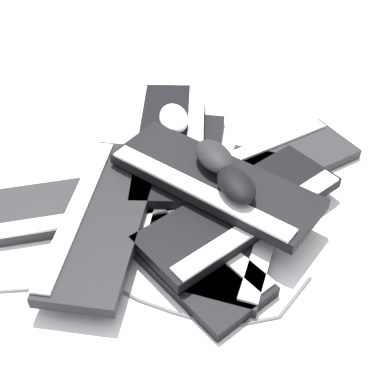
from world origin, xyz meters
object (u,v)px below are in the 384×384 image
at_px(keyboard_3, 245,219).
at_px(keyboard_7, 104,216).
at_px(keyboard_8, 214,181).
at_px(mouse_0, 214,156).
at_px(keyboard_5, 242,211).
at_px(keyboard_6, 172,139).
at_px(keyboard_0, 181,173).
at_px(keyboard_2, 172,241).
at_px(keyboard_4, 265,167).
at_px(mouse_1, 236,185).
at_px(mouse_3, 174,118).
at_px(keyboard_1, 99,203).
at_px(mouse_2, 160,118).

height_order(keyboard_3, keyboard_7, keyboard_7).
xyz_separation_m(keyboard_8, mouse_0, (0.03, -0.01, 0.04)).
relative_size(keyboard_5, keyboard_6, 0.99).
bearing_deg(keyboard_0, mouse_0, -139.19).
height_order(keyboard_5, keyboard_8, keyboard_8).
bearing_deg(keyboard_8, keyboard_5, -144.92).
distance_m(keyboard_2, mouse_0, 0.19).
bearing_deg(keyboard_3, keyboard_4, -28.47).
xyz_separation_m(keyboard_6, keyboard_7, (-0.23, 0.17, 0.00)).
bearing_deg(keyboard_0, mouse_1, -152.09).
height_order(keyboard_2, mouse_0, mouse_0).
bearing_deg(keyboard_0, mouse_3, -0.88).
height_order(keyboard_5, keyboard_7, same).
bearing_deg(keyboard_7, mouse_0, -73.30).
xyz_separation_m(keyboard_3, keyboard_5, (-0.01, 0.01, 0.03)).
bearing_deg(keyboard_4, keyboard_6, 63.66).
xyz_separation_m(keyboard_1, mouse_1, (-0.09, -0.27, 0.10)).
relative_size(keyboard_4, keyboard_6, 1.01).
height_order(keyboard_6, mouse_1, mouse_1).
relative_size(keyboard_2, keyboard_7, 0.98).
distance_m(keyboard_5, keyboard_8, 0.08).
distance_m(keyboard_5, mouse_0, 0.12).
relative_size(keyboard_1, mouse_0, 4.07).
relative_size(keyboard_2, mouse_3, 4.13).
height_order(mouse_0, mouse_2, mouse_0).
xyz_separation_m(keyboard_4, mouse_0, (-0.06, 0.13, 0.10)).
distance_m(keyboard_8, mouse_2, 0.33).
distance_m(keyboard_1, keyboard_6, 0.24).
bearing_deg(keyboard_7, keyboard_8, -80.88).
xyz_separation_m(mouse_1, mouse_3, (0.28, 0.08, -0.03)).
bearing_deg(keyboard_8, keyboard_3, -136.90).
bearing_deg(keyboard_8, keyboard_6, 17.43).
xyz_separation_m(keyboard_7, keyboard_8, (0.04, -0.23, 0.03)).
relative_size(keyboard_0, keyboard_7, 1.00).
bearing_deg(keyboard_2, keyboard_4, -51.67).
bearing_deg(keyboard_0, keyboard_3, -146.12).
bearing_deg(mouse_2, keyboard_0, 168.42).
xyz_separation_m(keyboard_0, keyboard_4, (-0.01, -0.19, 0.00)).
xyz_separation_m(mouse_0, mouse_1, (-0.09, -0.02, 0.00)).
bearing_deg(mouse_2, keyboard_2, 159.22).
height_order(keyboard_2, mouse_3, mouse_3).
xyz_separation_m(keyboard_0, keyboard_3, (-0.16, -0.11, 0.00)).
height_order(keyboard_6, mouse_3, mouse_3).
height_order(keyboard_6, keyboard_7, same).
height_order(keyboard_7, mouse_1, mouse_1).
height_order(mouse_0, mouse_1, same).
xyz_separation_m(keyboard_0, mouse_1, (-0.16, -0.09, 0.10)).
relative_size(keyboard_5, mouse_3, 4.14).
relative_size(keyboard_3, mouse_0, 4.18).
xyz_separation_m(keyboard_8, mouse_1, (-0.06, -0.03, 0.04)).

